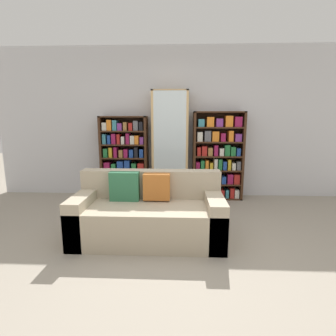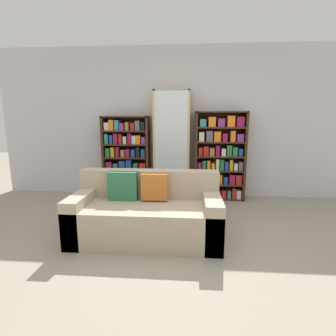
{
  "view_description": "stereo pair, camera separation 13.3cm",
  "coord_description": "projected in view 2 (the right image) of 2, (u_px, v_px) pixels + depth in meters",
  "views": [
    {
      "loc": [
        0.02,
        -2.49,
        1.45
      ],
      "look_at": [
        -0.14,
        1.31,
        0.72
      ],
      "focal_mm": 28.0,
      "sensor_mm": 36.0,
      "label": 1
    },
    {
      "loc": [
        0.15,
        -2.48,
        1.45
      ],
      "look_at": [
        -0.14,
        1.31,
        0.72
      ],
      "focal_mm": 28.0,
      "sensor_mm": 36.0,
      "label": 2
    }
  ],
  "objects": [
    {
      "name": "wall_back",
      "position": [
        180.0,
        123.0,
        4.8
      ],
      "size": [
        6.76,
        0.06,
        2.7
      ],
      "color": "silver",
      "rests_on": "ground"
    },
    {
      "name": "bookshelf_right",
      "position": [
        220.0,
        157.0,
        4.66
      ],
      "size": [
        0.89,
        0.32,
        1.56
      ],
      "color": "#3D2314",
      "rests_on": "ground"
    },
    {
      "name": "couch",
      "position": [
        146.0,
        214.0,
        3.18
      ],
      "size": [
        1.76,
        0.81,
        0.8
      ],
      "color": "tan",
      "rests_on": "ground"
    },
    {
      "name": "ground_plane",
      "position": [
        172.0,
        260.0,
        2.72
      ],
      "size": [
        16.0,
        16.0,
        0.0
      ],
      "primitive_type": "plane",
      "color": "gray"
    },
    {
      "name": "wine_bottle",
      "position": [
        210.0,
        208.0,
        3.83
      ],
      "size": [
        0.08,
        0.08,
        0.34
      ],
      "color": "#192333",
      "rests_on": "ground"
    },
    {
      "name": "bookshelf_left",
      "position": [
        127.0,
        158.0,
        4.79
      ],
      "size": [
        0.84,
        0.32,
        1.48
      ],
      "color": "#3D2314",
      "rests_on": "ground"
    },
    {
      "name": "display_cabinet",
      "position": [
        172.0,
        146.0,
        4.67
      ],
      "size": [
        0.63,
        0.36,
        1.92
      ],
      "color": "tan",
      "rests_on": "ground"
    }
  ]
}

